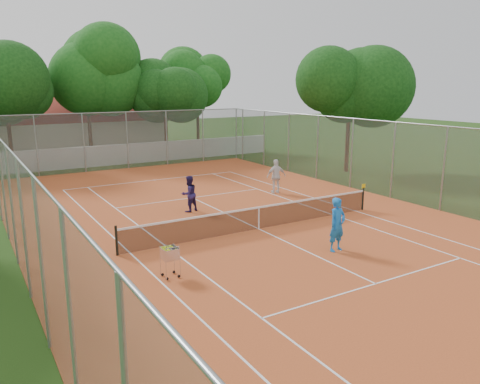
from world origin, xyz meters
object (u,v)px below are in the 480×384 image
clubhouse (63,126)px  player_far_left (189,194)px  player_near (337,225)px  tennis_net (259,218)px  ball_hopper (170,261)px  player_far_right (276,176)px

clubhouse → player_far_left: 25.05m
player_near → player_far_left: bearing=100.1°
tennis_net → player_near: 3.76m
tennis_net → ball_hopper: (-5.08, -2.74, 0.04)m
clubhouse → player_far_left: bearing=-88.4°
clubhouse → player_far_left: (0.71, -25.00, -1.33)m
player_far_right → ball_hopper: size_ratio=1.78×
tennis_net → clubhouse: size_ratio=0.72×
ball_hopper → clubhouse: bearing=63.4°
tennis_net → ball_hopper: size_ratio=11.29×
player_far_left → ball_hopper: (-3.79, -6.73, -0.33)m
tennis_net → player_far_left: player_far_left is taller
player_far_left → player_near: bearing=92.1°
tennis_net → ball_hopper: ball_hopper is taller
clubhouse → ball_hopper: size_ratio=15.58×
tennis_net → clubhouse: 29.12m
player_near → player_far_right: 9.34m
clubhouse → ball_hopper: clubhouse is taller
player_near → player_far_left: 7.92m
player_near → ball_hopper: 6.13m
clubhouse → player_far_right: (6.47, -23.94, -1.24)m
tennis_net → player_far_left: (-1.29, 4.00, 0.36)m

